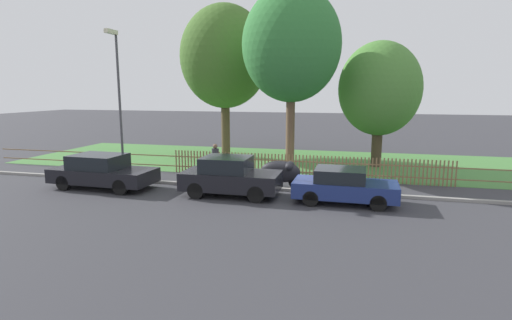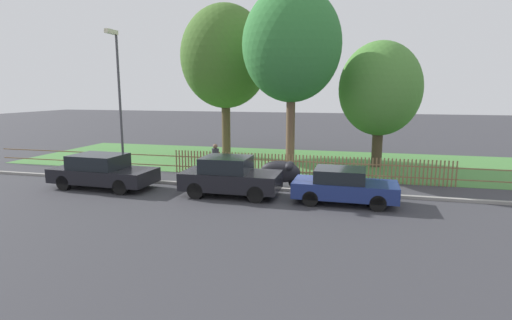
{
  "view_description": "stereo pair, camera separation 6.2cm",
  "coord_description": "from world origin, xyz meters",
  "px_view_note": "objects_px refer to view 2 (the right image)",
  "views": [
    {
      "loc": [
        2.2,
        -15.66,
        4.06
      ],
      "look_at": [
        -1.92,
        0.89,
        1.1
      ],
      "focal_mm": 28.0,
      "sensor_mm": 36.0,
      "label": 1
    },
    {
      "loc": [
        2.26,
        -15.65,
        4.06
      ],
      "look_at": [
        -1.92,
        0.89,
        1.1
      ],
      "focal_mm": 28.0,
      "sensor_mm": 36.0,
      "label": 2
    }
  ],
  "objects_px": {
    "parked_car_navy_estate": "(344,186)",
    "tree_mid_park": "(380,89)",
    "tree_behind_motorcycle": "(292,45)",
    "parked_car_black_saloon": "(230,176)",
    "tree_nearest_kerb": "(225,57)",
    "street_lamp": "(118,90)",
    "pedestrian_near_fence": "(215,159)",
    "covered_motorcycle": "(281,172)",
    "parked_car_silver_hatchback": "(102,171)"
  },
  "relations": [
    {
      "from": "parked_car_black_saloon",
      "to": "street_lamp",
      "type": "xyz_separation_m",
      "value": [
        -5.76,
        1.61,
        3.34
      ]
    },
    {
      "from": "tree_behind_motorcycle",
      "to": "street_lamp",
      "type": "bearing_deg",
      "value": -154.11
    },
    {
      "from": "parked_car_navy_estate",
      "to": "pedestrian_near_fence",
      "type": "height_order",
      "value": "pedestrian_near_fence"
    },
    {
      "from": "tree_mid_park",
      "to": "covered_motorcycle",
      "type": "bearing_deg",
      "value": -124.86
    },
    {
      "from": "tree_mid_park",
      "to": "street_lamp",
      "type": "distance_m",
      "value": 13.11
    },
    {
      "from": "parked_car_navy_estate",
      "to": "covered_motorcycle",
      "type": "distance_m",
      "value": 3.21
    },
    {
      "from": "tree_nearest_kerb",
      "to": "street_lamp",
      "type": "height_order",
      "value": "tree_nearest_kerb"
    },
    {
      "from": "parked_car_silver_hatchback",
      "to": "street_lamp",
      "type": "distance_m",
      "value": 3.81
    },
    {
      "from": "tree_behind_motorcycle",
      "to": "street_lamp",
      "type": "xyz_separation_m",
      "value": [
        -7.29,
        -3.54,
        -2.12
      ]
    },
    {
      "from": "parked_car_navy_estate",
      "to": "tree_behind_motorcycle",
      "type": "xyz_separation_m",
      "value": [
        -2.83,
        5.17,
        5.58
      ]
    },
    {
      "from": "parked_car_black_saloon",
      "to": "tree_mid_park",
      "type": "relative_size",
      "value": 0.57
    },
    {
      "from": "street_lamp",
      "to": "parked_car_navy_estate",
      "type": "bearing_deg",
      "value": -9.17
    },
    {
      "from": "parked_car_silver_hatchback",
      "to": "tree_nearest_kerb",
      "type": "bearing_deg",
      "value": 77.88
    },
    {
      "from": "covered_motorcycle",
      "to": "tree_mid_park",
      "type": "bearing_deg",
      "value": 59.33
    },
    {
      "from": "tree_behind_motorcycle",
      "to": "pedestrian_near_fence",
      "type": "relative_size",
      "value": 5.48
    },
    {
      "from": "tree_mid_park",
      "to": "pedestrian_near_fence",
      "type": "bearing_deg",
      "value": -146.12
    },
    {
      "from": "tree_behind_motorcycle",
      "to": "parked_car_black_saloon",
      "type": "bearing_deg",
      "value": -106.49
    },
    {
      "from": "parked_car_navy_estate",
      "to": "street_lamp",
      "type": "xyz_separation_m",
      "value": [
        -10.12,
        1.63,
        3.46
      ]
    },
    {
      "from": "parked_car_black_saloon",
      "to": "tree_behind_motorcycle",
      "type": "distance_m",
      "value": 7.66
    },
    {
      "from": "covered_motorcycle",
      "to": "tree_mid_park",
      "type": "height_order",
      "value": "tree_mid_park"
    },
    {
      "from": "parked_car_black_saloon",
      "to": "tree_behind_motorcycle",
      "type": "bearing_deg",
      "value": 73.07
    },
    {
      "from": "tree_nearest_kerb",
      "to": "tree_mid_park",
      "type": "distance_m",
      "value": 9.39
    },
    {
      "from": "covered_motorcycle",
      "to": "tree_behind_motorcycle",
      "type": "xyz_separation_m",
      "value": [
        -0.18,
        3.35,
        5.54
      ]
    },
    {
      "from": "tree_nearest_kerb",
      "to": "parked_car_silver_hatchback",
      "type": "bearing_deg",
      "value": -104.31
    },
    {
      "from": "parked_car_black_saloon",
      "to": "tree_mid_park",
      "type": "xyz_separation_m",
      "value": [
        5.84,
        7.72,
        3.39
      ]
    },
    {
      "from": "parked_car_navy_estate",
      "to": "parked_car_silver_hatchback",
      "type": "bearing_deg",
      "value": -178.46
    },
    {
      "from": "tree_mid_park",
      "to": "street_lamp",
      "type": "xyz_separation_m",
      "value": [
        -11.6,
        -6.11,
        -0.04
      ]
    },
    {
      "from": "parked_car_black_saloon",
      "to": "pedestrian_near_fence",
      "type": "relative_size",
      "value": 2.32
    },
    {
      "from": "parked_car_black_saloon",
      "to": "street_lamp",
      "type": "relative_size",
      "value": 0.57
    },
    {
      "from": "tree_behind_motorcycle",
      "to": "parked_car_silver_hatchback",
      "type": "bearing_deg",
      "value": -143.55
    },
    {
      "from": "parked_car_silver_hatchback",
      "to": "parked_car_navy_estate",
      "type": "relative_size",
      "value": 1.18
    },
    {
      "from": "parked_car_navy_estate",
      "to": "tree_behind_motorcycle",
      "type": "distance_m",
      "value": 8.11
    },
    {
      "from": "parked_car_navy_estate",
      "to": "tree_mid_park",
      "type": "height_order",
      "value": "tree_mid_park"
    },
    {
      "from": "parked_car_navy_estate",
      "to": "tree_behind_motorcycle",
      "type": "height_order",
      "value": "tree_behind_motorcycle"
    },
    {
      "from": "pedestrian_near_fence",
      "to": "parked_car_silver_hatchback",
      "type": "bearing_deg",
      "value": -80.28
    },
    {
      "from": "tree_mid_park",
      "to": "pedestrian_near_fence",
      "type": "relative_size",
      "value": 4.04
    },
    {
      "from": "parked_car_navy_estate",
      "to": "tree_mid_park",
      "type": "distance_m",
      "value": 8.62
    },
    {
      "from": "tree_behind_motorcycle",
      "to": "tree_mid_park",
      "type": "bearing_deg",
      "value": 30.8
    },
    {
      "from": "parked_car_navy_estate",
      "to": "covered_motorcycle",
      "type": "height_order",
      "value": "parked_car_navy_estate"
    },
    {
      "from": "parked_car_silver_hatchback",
      "to": "tree_nearest_kerb",
      "type": "relative_size",
      "value": 0.48
    },
    {
      "from": "tree_mid_park",
      "to": "pedestrian_near_fence",
      "type": "xyz_separation_m",
      "value": [
        -7.42,
        -4.98,
        -3.22
      ]
    },
    {
      "from": "parked_car_black_saloon",
      "to": "pedestrian_near_fence",
      "type": "bearing_deg",
      "value": 119.66
    },
    {
      "from": "parked_car_silver_hatchback",
      "to": "pedestrian_near_fence",
      "type": "bearing_deg",
      "value": 37.55
    },
    {
      "from": "parked_car_navy_estate",
      "to": "pedestrian_near_fence",
      "type": "relative_size",
      "value": 2.28
    },
    {
      "from": "parked_car_black_saloon",
      "to": "parked_car_navy_estate",
      "type": "distance_m",
      "value": 4.35
    },
    {
      "from": "pedestrian_near_fence",
      "to": "street_lamp",
      "type": "relative_size",
      "value": 0.25
    },
    {
      "from": "covered_motorcycle",
      "to": "pedestrian_near_fence",
      "type": "height_order",
      "value": "pedestrian_near_fence"
    },
    {
      "from": "parked_car_black_saloon",
      "to": "tree_nearest_kerb",
      "type": "height_order",
      "value": "tree_nearest_kerb"
    },
    {
      "from": "tree_behind_motorcycle",
      "to": "tree_mid_park",
      "type": "relative_size",
      "value": 1.36
    },
    {
      "from": "tree_nearest_kerb",
      "to": "pedestrian_near_fence",
      "type": "relative_size",
      "value": 5.62
    }
  ]
}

